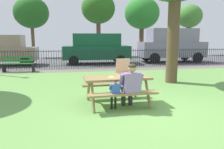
{
  "coord_description": "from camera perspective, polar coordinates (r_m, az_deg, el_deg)",
  "views": [
    {
      "loc": [
        -1.83,
        -5.0,
        1.83
      ],
      "look_at": [
        -0.72,
        1.24,
        0.75
      ],
      "focal_mm": 35.03,
      "sensor_mm": 36.0,
      "label": 1
    }
  ],
  "objects": [
    {
      "name": "ground",
      "position": [
        7.51,
        4.38,
        -4.53
      ],
      "size": [
        28.0,
        12.1,
        0.02
      ],
      "primitive_type": "cube",
      "color": "#699F4C"
    },
    {
      "name": "iron_fence_streetside",
      "position": [
        13.29,
        -2.09,
        4.24
      ],
      "size": [
        22.9,
        0.03,
        1.12
      ],
      "color": "black",
      "rests_on": "ground"
    },
    {
      "name": "far_tree_midright",
      "position": [
        23.55,
        7.82,
        15.47
      ],
      "size": [
        3.58,
        3.58,
        5.89
      ],
      "color": "brown",
      "rests_on": "ground"
    },
    {
      "name": "far_tree_right",
      "position": [
        25.62,
        19.52,
        13.94
      ],
      "size": [
        2.71,
        2.71,
        5.29
      ],
      "color": "brown",
      "rests_on": "ground"
    },
    {
      "name": "parked_car_far_left",
      "position": [
        15.91,
        -25.94,
        5.77
      ],
      "size": [
        3.91,
        1.84,
        1.98
      ],
      "color": "gray",
      "rests_on": "ground"
    },
    {
      "name": "pizza_slice_on_table",
      "position": [
        5.95,
        -0.1,
        -0.52
      ],
      "size": [
        0.22,
        0.25,
        0.02
      ],
      "color": "#F7DC6B",
      "rests_on": "picnic_table_foreground"
    },
    {
      "name": "pizza_box_open",
      "position": [
        6.13,
        3.3,
        0.54
      ],
      "size": [
        0.47,
        0.51,
        0.47
      ],
      "color": "tan",
      "rests_on": "picnic_table_foreground"
    },
    {
      "name": "adult_at_table",
      "position": [
        5.57,
        4.93,
        -2.52
      ],
      "size": [
        0.62,
        0.61,
        1.19
      ],
      "color": "#2F2F2F",
      "rests_on": "ground"
    },
    {
      "name": "park_bench_left",
      "position": [
        12.68,
        -23.23,
        2.5
      ],
      "size": [
        1.63,
        0.59,
        0.85
      ],
      "color": "#25672C",
      "rests_on": "ground"
    },
    {
      "name": "street_asphalt",
      "position": [
        17.13,
        -3.86,
        3.52
      ],
      "size": [
        28.0,
        7.66,
        0.01
      ],
      "primitive_type": "cube",
      "color": "#515154"
    },
    {
      "name": "far_tree_center",
      "position": [
        22.64,
        -3.61,
        16.71
      ],
      "size": [
        3.33,
        3.33,
        6.15
      ],
      "color": "brown",
      "rests_on": "ground"
    },
    {
      "name": "parked_car_center",
      "position": [
        16.9,
        15.26,
        7.58
      ],
      "size": [
        4.75,
        2.18,
        2.46
      ],
      "color": "gray",
      "rests_on": "ground"
    },
    {
      "name": "parked_car_left",
      "position": [
        15.39,
        -4.04,
        6.94
      ],
      "size": [
        4.65,
        2.06,
        2.08
      ],
      "color": "#114D30",
      "rests_on": "ground"
    },
    {
      "name": "cobblestone_walkway",
      "position": [
        12.67,
        -1.63,
        1.36
      ],
      "size": [
        28.0,
        1.4,
        0.01
      ],
      "primitive_type": "cube",
      "color": "slate"
    },
    {
      "name": "child_at_table",
      "position": [
        5.46,
        0.75,
        -4.46
      ],
      "size": [
        0.31,
        0.3,
        0.81
      ],
      "color": "black",
      "rests_on": "ground"
    },
    {
      "name": "far_tree_midleft",
      "position": [
        22.76,
        -20.3,
        14.86
      ],
      "size": [
        3.25,
        3.25,
        5.6
      ],
      "color": "brown",
      "rests_on": "ground"
    },
    {
      "name": "picnic_table_foreground",
      "position": [
        5.99,
        1.35,
        -2.21
      ],
      "size": [
        1.88,
        1.58,
        0.79
      ],
      "color": "olive",
      "rests_on": "ground"
    }
  ]
}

